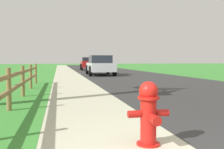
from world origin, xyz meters
TOP-DOWN VIEW (x-y plane):
  - ground_plane at (0.00, 25.00)m, footprint 120.00×120.00m
  - road_asphalt at (3.50, 27.00)m, footprint 7.00×66.00m
  - curb_concrete at (-3.00, 27.00)m, footprint 6.00×66.00m
  - grass_verge at (-4.50, 27.00)m, footprint 5.00×66.00m
  - fire_hydrant at (-0.54, 1.40)m, footprint 0.56×0.47m
  - rail_fence at (-2.80, 5.38)m, footprint 0.11×11.59m
  - parked_suv_silver at (1.45, 17.72)m, footprint 2.08×4.78m
  - parked_car_red at (1.87, 28.70)m, footprint 2.16×4.36m

SIDE VIEW (x-z plane):
  - ground_plane at x=0.00m, z-range 0.00..0.00m
  - road_asphalt at x=3.50m, z-range 0.00..0.01m
  - curb_concrete at x=-3.00m, z-range 0.00..0.01m
  - grass_verge at x=-4.50m, z-range 0.00..0.01m
  - fire_hydrant at x=-0.54m, z-range 0.02..0.88m
  - rail_fence at x=-2.80m, z-range 0.08..1.05m
  - parked_suv_silver at x=1.45m, z-range 0.02..1.52m
  - parked_car_red at x=1.87m, z-range 0.04..1.54m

